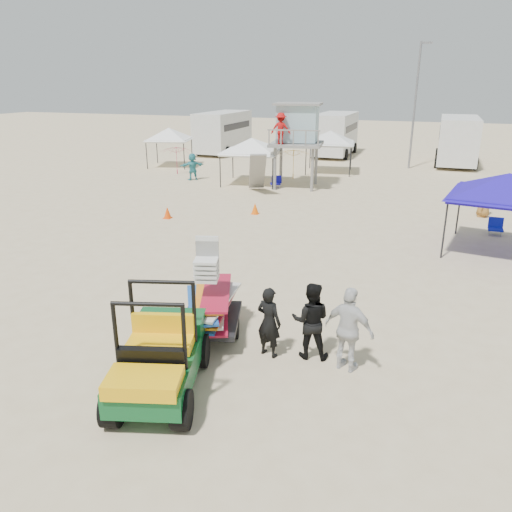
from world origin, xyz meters
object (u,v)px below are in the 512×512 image
(canopy_blue, at_px, (509,177))
(surf_trailer, at_px, (210,303))
(utility_cart, at_px, (156,348))
(lifeguard_tower, at_px, (296,126))
(man_left, at_px, (269,322))

(canopy_blue, bearing_deg, surf_trailer, -127.40)
(surf_trailer, bearing_deg, utility_cart, -90.22)
(lifeguard_tower, xyz_separation_m, canopy_blue, (9.71, -8.65, -0.69))
(utility_cart, height_order, canopy_blue, canopy_blue)
(canopy_blue, bearing_deg, lifeguard_tower, 138.30)
(lifeguard_tower, height_order, canopy_blue, lifeguard_tower)
(man_left, bearing_deg, surf_trailer, 4.04)
(surf_trailer, distance_m, lifeguard_tower, 18.01)
(surf_trailer, bearing_deg, man_left, -11.21)
(surf_trailer, relative_size, man_left, 1.57)
(utility_cart, distance_m, canopy_blue, 13.32)
(utility_cart, height_order, surf_trailer, surf_trailer)
(man_left, height_order, canopy_blue, canopy_blue)
(man_left, xyz_separation_m, lifeguard_tower, (-4.37, 17.92, 2.50))
(utility_cart, distance_m, lifeguard_tower, 20.29)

